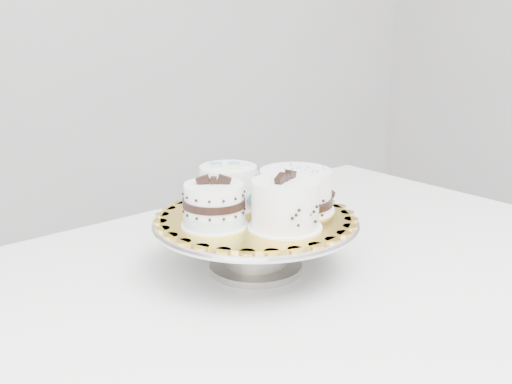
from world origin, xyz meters
TOP-DOWN VIEW (x-y plane):
  - table at (-0.03, 0.24)m, footprint 1.34×0.98m
  - cake_stand at (-0.07, 0.27)m, footprint 0.34×0.34m
  - cake_board at (-0.07, 0.27)m, footprint 0.31×0.31m
  - cake_swirl at (-0.06, 0.20)m, footprint 0.14×0.14m
  - cake_banded at (-0.14, 0.27)m, footprint 0.13×0.13m
  - cake_dots at (-0.07, 0.34)m, footprint 0.12×0.12m
  - cake_ribbon at (0.01, 0.26)m, footprint 0.14×0.13m

SIDE VIEW (x-z plane):
  - table at x=-0.03m, z-range 0.30..1.05m
  - cake_stand at x=-0.07m, z-range 0.77..0.86m
  - cake_board at x=-0.07m, z-range 0.84..0.84m
  - cake_banded at x=-0.14m, z-range 0.83..0.92m
  - cake_ribbon at x=0.01m, z-range 0.84..0.91m
  - cake_dots at x=-0.07m, z-range 0.84..0.92m
  - cake_swirl at x=-0.06m, z-range 0.83..0.93m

